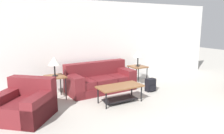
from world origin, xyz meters
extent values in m
cube|color=white|center=(0.00, 4.61, 1.30)|extent=(9.07, 0.06, 2.60)
cube|color=maroon|center=(-0.35, 4.02, 0.11)|extent=(1.98, 0.95, 0.22)
cube|color=maroon|center=(-1.00, 3.98, 0.32)|extent=(0.66, 0.81, 0.20)
cube|color=maroon|center=(-0.35, 4.00, 0.32)|extent=(0.66, 0.81, 0.20)
cube|color=maroon|center=(0.30, 4.03, 0.32)|extent=(0.66, 0.81, 0.20)
cube|color=maroon|center=(-0.36, 4.33, 0.62)|extent=(1.96, 0.33, 0.40)
cube|color=maroon|center=(-1.19, 3.99, 0.29)|extent=(0.31, 0.89, 0.58)
cube|color=maroon|center=(0.48, 4.05, 0.29)|extent=(0.31, 0.89, 0.58)
cube|color=maroon|center=(-2.58, 3.14, 0.20)|extent=(1.44, 1.43, 0.40)
cube|color=maroon|center=(-2.34, 3.42, 0.60)|extent=(0.94, 0.87, 0.40)
cube|color=maroon|center=(-2.87, 3.39, 0.28)|extent=(0.86, 0.93, 0.56)
cube|color=maroon|center=(-2.30, 2.89, 0.28)|extent=(0.86, 0.93, 0.56)
cube|color=brown|center=(-0.36, 2.96, 0.41)|extent=(1.13, 0.54, 0.04)
cylinder|color=black|center=(-0.87, 2.75, 0.20)|extent=(0.03, 0.03, 0.39)
cylinder|color=black|center=(0.14, 2.75, 0.20)|extent=(0.03, 0.03, 0.39)
cylinder|color=black|center=(-0.87, 3.17, 0.20)|extent=(0.03, 0.03, 0.39)
cylinder|color=black|center=(0.14, 3.17, 0.20)|extent=(0.03, 0.03, 0.39)
cube|color=black|center=(-0.36, 2.96, 0.08)|extent=(0.85, 0.38, 0.02)
cube|color=brown|center=(-1.67, 4.03, 0.59)|extent=(0.48, 0.53, 0.03)
cylinder|color=black|center=(-1.87, 3.81, 0.29)|extent=(0.03, 0.03, 0.58)
cylinder|color=black|center=(-1.47, 3.81, 0.29)|extent=(0.03, 0.03, 0.58)
cylinder|color=black|center=(-1.87, 4.26, 0.29)|extent=(0.03, 0.03, 0.58)
cylinder|color=black|center=(-1.47, 4.26, 0.29)|extent=(0.03, 0.03, 0.58)
cube|color=brown|center=(0.97, 4.03, 0.59)|extent=(0.48, 0.53, 0.03)
cylinder|color=black|center=(0.76, 3.81, 0.29)|extent=(0.03, 0.03, 0.58)
cylinder|color=black|center=(1.17, 3.81, 0.29)|extent=(0.03, 0.03, 0.58)
cylinder|color=black|center=(0.76, 4.26, 0.29)|extent=(0.03, 0.03, 0.58)
cylinder|color=black|center=(1.17, 4.26, 0.29)|extent=(0.03, 0.03, 0.58)
cylinder|color=black|center=(-1.67, 4.03, 0.62)|extent=(0.14, 0.14, 0.02)
cylinder|color=black|center=(-1.67, 4.03, 0.76)|extent=(0.04, 0.04, 0.27)
cone|color=white|center=(-1.67, 4.03, 1.00)|extent=(0.31, 0.31, 0.21)
cylinder|color=black|center=(0.97, 4.03, 0.62)|extent=(0.14, 0.14, 0.02)
cylinder|color=black|center=(0.97, 4.03, 0.76)|extent=(0.04, 0.04, 0.27)
cone|color=white|center=(0.97, 4.03, 1.00)|extent=(0.31, 0.31, 0.21)
cube|color=black|center=(0.89, 3.29, 0.19)|extent=(0.28, 0.17, 0.37)
cube|color=black|center=(0.89, 3.18, 0.11)|extent=(0.21, 0.05, 0.15)
cylinder|color=black|center=(0.81, 3.40, 0.20)|extent=(0.02, 0.02, 0.28)
cylinder|color=black|center=(0.96, 3.40, 0.20)|extent=(0.02, 0.02, 0.28)
camera|label=1|loc=(-3.11, -1.43, 1.95)|focal=35.00mm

